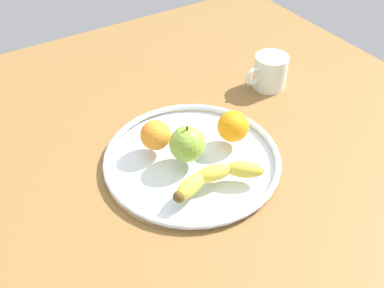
# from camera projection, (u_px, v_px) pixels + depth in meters

# --- Properties ---
(ground_plane) EXTENTS (1.27, 1.27, 0.04)m
(ground_plane) POSITION_uv_depth(u_px,v_px,m) (192.00, 169.00, 0.87)
(ground_plane) COLOR brown
(fruit_bowl) EXTENTS (0.35, 0.35, 0.02)m
(fruit_bowl) POSITION_uv_depth(u_px,v_px,m) (192.00, 159.00, 0.85)
(fruit_bowl) COLOR silver
(fruit_bowl) RESTS_ON ground_plane
(banana) EXTENTS (0.19, 0.08, 0.03)m
(banana) POSITION_uv_depth(u_px,v_px,m) (215.00, 177.00, 0.78)
(banana) COLOR gold
(banana) RESTS_ON fruit_bowl
(apple) EXTENTS (0.07, 0.07, 0.08)m
(apple) POSITION_uv_depth(u_px,v_px,m) (187.00, 143.00, 0.82)
(apple) COLOR #83AB3A
(apple) RESTS_ON fruit_bowl
(orange_center) EXTENTS (0.06, 0.06, 0.06)m
(orange_center) POSITION_uv_depth(u_px,v_px,m) (156.00, 135.00, 0.85)
(orange_center) COLOR orange
(orange_center) RESTS_ON fruit_bowl
(orange_front_left) EXTENTS (0.06, 0.06, 0.06)m
(orange_front_left) POSITION_uv_depth(u_px,v_px,m) (234.00, 127.00, 0.86)
(orange_front_left) COLOR orange
(orange_front_left) RESTS_ON fruit_bowl
(ambient_mug) EXTENTS (0.11, 0.08, 0.08)m
(ambient_mug) POSITION_uv_depth(u_px,v_px,m) (270.00, 72.00, 1.03)
(ambient_mug) COLOR white
(ambient_mug) RESTS_ON ground_plane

